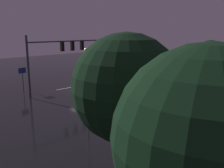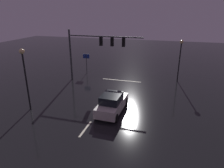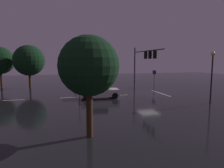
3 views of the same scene
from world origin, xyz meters
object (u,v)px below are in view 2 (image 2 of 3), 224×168
car_approaching (112,103)px  street_lamp_right_kerb (24,69)px  route_sign (86,59)px  traffic_signal_assembly (96,46)px  street_lamp_left_kerb (180,53)px

car_approaching → street_lamp_right_kerb: street_lamp_right_kerb is taller
street_lamp_right_kerb → route_sign: bearing=-92.5°
traffic_signal_assembly → route_sign: bearing=-49.2°
street_lamp_left_kerb → car_approaching: bearing=61.0°
car_approaching → street_lamp_right_kerb: bearing=12.5°
street_lamp_left_kerb → route_sign: (12.40, -0.11, -1.60)m
route_sign → traffic_signal_assembly: bearing=130.8°
car_approaching → route_sign: 12.38m
car_approaching → street_lamp_right_kerb: 8.01m
car_approaching → street_lamp_right_kerb: (7.24, 1.61, 3.02)m
car_approaching → street_lamp_left_kerb: bearing=-119.0°
car_approaching → street_lamp_left_kerb: (-5.67, -10.21, 2.80)m
street_lamp_left_kerb → route_sign: street_lamp_left_kerb is taller
car_approaching → route_sign: route_sign is taller
car_approaching → route_sign: (6.73, -10.32, 1.20)m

